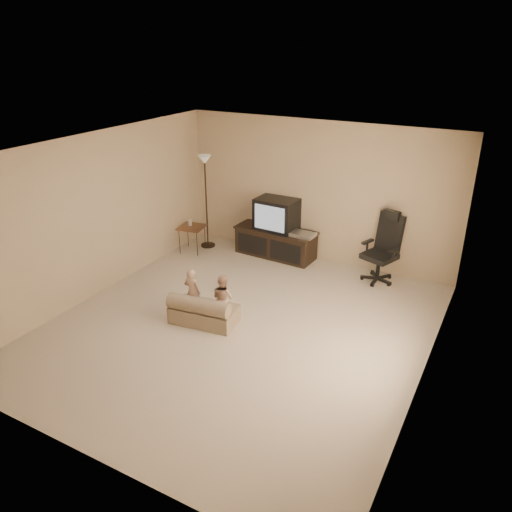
# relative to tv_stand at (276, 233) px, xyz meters

# --- Properties ---
(floor) EXTENTS (5.50, 5.50, 0.00)m
(floor) POSITION_rel_tv_stand_xyz_m (0.66, -2.49, -0.46)
(floor) COLOR beige
(floor) RESTS_ON ground
(room_shell) EXTENTS (5.50, 5.50, 5.50)m
(room_shell) POSITION_rel_tv_stand_xyz_m (0.66, -2.49, 1.06)
(room_shell) COLOR silver
(room_shell) RESTS_ON floor
(tv_stand) EXTENTS (1.55, 0.64, 1.10)m
(tv_stand) POSITION_rel_tv_stand_xyz_m (0.00, 0.00, 0.00)
(tv_stand) COLOR black
(tv_stand) RESTS_ON floor
(office_chair) EXTENTS (0.70, 0.72, 1.19)m
(office_chair) POSITION_rel_tv_stand_xyz_m (1.99, -0.07, -0.03)
(office_chair) COLOR black
(office_chair) RESTS_ON floor
(side_table) EXTENTS (0.52, 0.52, 0.68)m
(side_table) POSITION_rel_tv_stand_xyz_m (-1.49, -0.57, 0.03)
(side_table) COLOR brown
(side_table) RESTS_ON floor
(floor_lamp) EXTENTS (0.28, 0.28, 1.78)m
(floor_lamp) POSITION_rel_tv_stand_xyz_m (-1.38, -0.22, 0.84)
(floor_lamp) COLOR black
(floor_lamp) RESTS_ON floor
(child_sofa) EXTENTS (0.99, 0.64, 0.46)m
(child_sofa) POSITION_rel_tv_stand_xyz_m (0.16, -2.65, -0.27)
(child_sofa) COLOR gray
(child_sofa) RESTS_ON floor
(toddler_left) EXTENTS (0.27, 0.20, 0.72)m
(toddler_left) POSITION_rel_tv_stand_xyz_m (-0.12, -2.49, -0.09)
(toddler_left) COLOR tan
(toddler_left) RESTS_ON floor
(toddler_right) EXTENTS (0.39, 0.28, 0.72)m
(toddler_right) POSITION_rel_tv_stand_xyz_m (0.37, -2.43, -0.10)
(toddler_right) COLOR tan
(toddler_right) RESTS_ON floor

